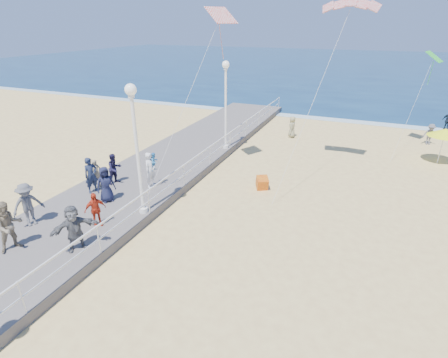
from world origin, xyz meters
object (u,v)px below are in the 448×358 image
at_px(spectator_4, 106,184).
at_px(spectator_6, 97,174).
at_px(spectator_7, 115,169).
at_px(toddler_held, 154,162).
at_px(beach_walker_c, 292,127).
at_px(woman_holding_toddler, 151,170).
at_px(lamp_post_far, 226,96).
at_px(beach_umbrella, 445,132).
at_px(spectator_2, 28,205).
at_px(beach_walker_a, 430,134).
at_px(spectator_1, 9,226).
at_px(lamp_post_mid, 136,138).
at_px(spectator_5, 74,228).
at_px(spectator_0, 91,175).
at_px(beach_walker_b, 448,121).
at_px(box_kite, 262,184).
at_px(spectator_3, 95,210).

height_order(spectator_4, spectator_6, spectator_4).
bearing_deg(spectator_7, spectator_6, 162.06).
distance_m(toddler_held, beach_walker_c, 12.45).
bearing_deg(woman_holding_toddler, spectator_4, 162.96).
distance_m(lamp_post_far, beach_umbrella, 12.96).
xyz_separation_m(spectator_2, beach_walker_a, (15.68, 18.75, -0.56)).
distance_m(spectator_1, spectator_2, 1.64).
height_order(spectator_6, beach_umbrella, beach_umbrella).
bearing_deg(spectator_4, lamp_post_mid, -63.14).
distance_m(spectator_4, spectator_5, 3.65).
relative_size(spectator_1, beach_walker_a, 1.28).
bearing_deg(spectator_1, spectator_0, 29.40).
height_order(toddler_held, spectator_0, toddler_held).
xyz_separation_m(spectator_5, spectator_6, (-2.86, 4.33, -0.15)).
xyz_separation_m(spectator_4, beach_walker_b, (15.90, 20.24, -0.41)).
xyz_separation_m(beach_walker_a, beach_umbrella, (0.17, -3.75, 1.18)).
relative_size(lamp_post_far, toddler_held, 6.05).
bearing_deg(beach_walker_a, box_kite, -142.50).
bearing_deg(lamp_post_far, spectator_1, -101.57).
height_order(spectator_3, beach_walker_b, spectator_3).
relative_size(toddler_held, spectator_1, 0.47).
bearing_deg(spectator_0, spectator_1, -150.67).
height_order(spectator_2, box_kite, spectator_2).
height_order(spectator_7, beach_walker_c, spectator_7).
xyz_separation_m(woman_holding_toddler, toddler_held, (0.15, 0.15, 0.41)).
bearing_deg(spectator_5, spectator_3, 51.16).
bearing_deg(spectator_3, beach_umbrella, -14.01).
height_order(beach_walker_c, box_kite, beach_walker_c).
relative_size(box_kite, beach_umbrella, 0.28).
xyz_separation_m(spectator_6, beach_umbrella, (15.83, 11.23, 0.80)).
height_order(spectator_7, beach_umbrella, beach_umbrella).
distance_m(lamp_post_mid, spectator_0, 4.14).
xyz_separation_m(spectator_4, spectator_5, (1.47, -3.34, 0.04)).
height_order(spectator_0, beach_umbrella, beach_umbrella).
bearing_deg(beach_umbrella, woman_holding_toddler, -142.83).
distance_m(lamp_post_mid, beach_walker_b, 24.86).
relative_size(beach_walker_a, box_kite, 2.43).
xyz_separation_m(spectator_4, spectator_7, (-0.89, 1.71, -0.05)).
relative_size(spectator_2, beach_walker_c, 1.14).
height_order(lamp_post_mid, lamp_post_far, same).
distance_m(lamp_post_mid, beach_walker_c, 14.76).
bearing_deg(beach_walker_c, beach_walker_a, 94.61).
relative_size(spectator_6, beach_walker_b, 0.87).
bearing_deg(beach_walker_a, spectator_7, -152.49).
bearing_deg(lamp_post_mid, box_kite, 52.46).
bearing_deg(beach_walker_b, beach_umbrella, 122.39).
relative_size(spectator_4, beach_walker_a, 1.12).
xyz_separation_m(lamp_post_far, beach_walker_a, (12.20, 7.19, -2.93)).
xyz_separation_m(lamp_post_far, beach_umbrella, (12.37, 3.44, -1.75)).
xyz_separation_m(spectator_0, beach_walker_b, (17.13, 19.77, -0.44)).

